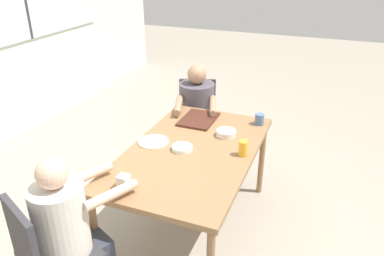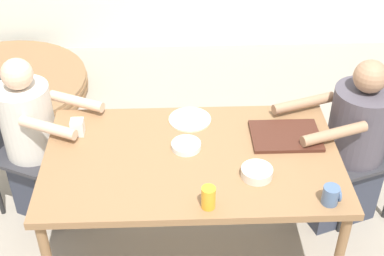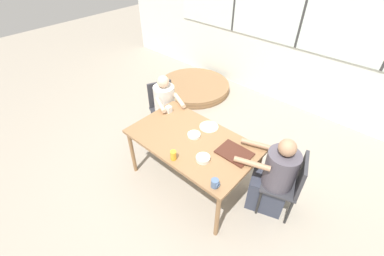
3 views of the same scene
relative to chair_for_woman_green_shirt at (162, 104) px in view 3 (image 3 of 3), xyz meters
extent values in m
plane|color=gray|center=(1.07, -0.50, -0.52)|extent=(16.00, 16.00, 0.00)
cube|color=silver|center=(1.07, 2.18, 0.88)|extent=(8.40, 0.06, 2.80)
cube|color=silver|center=(1.07, 2.14, 1.10)|extent=(5.20, 0.02, 1.05)
cube|color=#333333|center=(-0.23, 2.14, 1.10)|extent=(0.04, 0.01, 1.05)
cube|color=#333333|center=(1.07, 2.14, 1.10)|extent=(0.04, 0.01, 1.05)
cube|color=olive|center=(1.07, -0.50, 0.20)|extent=(1.54, 0.90, 0.04)
cylinder|color=olive|center=(0.35, -0.90, -0.17)|extent=(0.05, 0.05, 0.70)
cylinder|color=olive|center=(1.79, -0.90, -0.17)|extent=(0.05, 0.05, 0.70)
cylinder|color=olive|center=(0.35, -0.10, -0.17)|extent=(0.05, 0.05, 0.70)
cylinder|color=olive|center=(1.79, -0.10, -0.17)|extent=(0.05, 0.05, 0.70)
cube|color=#333338|center=(0.08, -0.04, -0.08)|extent=(0.53, 0.53, 0.03)
cube|color=#333338|center=(-0.08, 0.04, 0.14)|extent=(0.19, 0.36, 0.42)
cylinder|color=black|center=(0.31, 0.04, -0.31)|extent=(0.03, 0.03, 0.43)
cylinder|color=black|center=(0.17, -0.26, -0.31)|extent=(0.03, 0.03, 0.43)
cylinder|color=black|center=(0.00, 0.19, -0.31)|extent=(0.03, 0.03, 0.43)
cylinder|color=black|center=(-0.14, -0.12, -0.31)|extent=(0.03, 0.03, 0.43)
cube|color=#333338|center=(2.10, -0.14, -0.08)|extent=(0.51, 0.51, 0.03)
cube|color=#333338|center=(2.27, -0.08, 0.14)|extent=(0.16, 0.37, 0.42)
cylinder|color=black|center=(2.00, -0.36, -0.31)|extent=(0.03, 0.03, 0.43)
cylinder|color=black|center=(1.89, -0.04, -0.31)|extent=(0.03, 0.03, 0.43)
cylinder|color=black|center=(2.32, -0.25, -0.31)|extent=(0.03, 0.03, 0.43)
cylinder|color=black|center=(2.21, 0.07, -0.31)|extent=(0.03, 0.03, 0.43)
cube|color=#333847|center=(0.18, -0.08, -0.30)|extent=(0.46, 0.41, 0.45)
cylinder|color=beige|center=(0.12, -0.06, 0.16)|extent=(0.31, 0.31, 0.45)
sphere|color=#DBB293|center=(0.12, -0.06, 0.47)|extent=(0.18, 0.18, 0.18)
cylinder|color=#DBB293|center=(0.42, -0.04, 0.28)|extent=(0.34, 0.20, 0.06)
cylinder|color=#DBB293|center=(0.30, -0.30, 0.28)|extent=(0.34, 0.20, 0.06)
cube|color=#333847|center=(2.00, -0.18, -0.30)|extent=(0.50, 0.44, 0.45)
cylinder|color=#4C4751|center=(2.06, -0.16, 0.15)|extent=(0.35, 0.35, 0.45)
sphere|color=#A37A5B|center=(2.06, -0.16, 0.47)|extent=(0.19, 0.19, 0.19)
cylinder|color=#A37A5B|center=(1.83, -0.40, 0.27)|extent=(0.39, 0.18, 0.06)
cylinder|color=#A37A5B|center=(1.73, -0.10, 0.27)|extent=(0.39, 0.18, 0.06)
cube|color=#472319|center=(1.58, -0.36, 0.23)|extent=(0.37, 0.28, 0.02)
cylinder|color=slate|center=(1.70, -0.87, 0.27)|extent=(0.08, 0.08, 0.09)
torus|color=slate|center=(1.74, -0.87, 0.27)|extent=(0.01, 0.06, 0.06)
cylinder|color=gold|center=(1.13, -0.87, 0.28)|extent=(0.07, 0.07, 0.11)
cube|color=silver|center=(0.46, -0.28, 0.27)|extent=(0.07, 0.07, 0.09)
cylinder|color=silver|center=(1.38, -0.67, 0.24)|extent=(0.16, 0.16, 0.05)
cylinder|color=white|center=(1.04, -0.43, 0.24)|extent=(0.16, 0.16, 0.03)
cylinder|color=beige|center=(1.07, -0.18, 0.23)|extent=(0.24, 0.24, 0.01)
cylinder|color=olive|center=(-0.50, 1.32, -0.51)|extent=(1.46, 1.46, 0.03)
cylinder|color=olive|center=(-0.50, 1.32, -0.48)|extent=(1.47, 1.47, 0.03)
cylinder|color=olive|center=(-0.50, 1.32, -0.45)|extent=(1.46, 1.46, 0.03)
cylinder|color=olive|center=(-0.50, 1.32, -0.42)|extent=(1.47, 1.47, 0.03)
cylinder|color=olive|center=(-0.50, 1.32, -0.39)|extent=(1.46, 1.46, 0.03)
camera|label=1|loc=(-1.20, -1.40, 1.58)|focal=35.00mm
camera|label=2|loc=(0.99, -2.65, 1.97)|focal=50.00mm
camera|label=3|loc=(2.60, -2.21, 2.27)|focal=24.00mm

